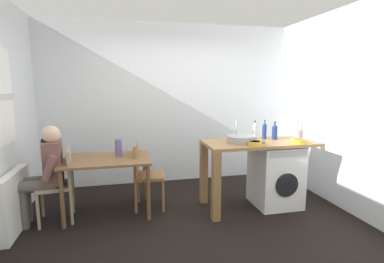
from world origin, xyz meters
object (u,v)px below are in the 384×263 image
(dining_table, at_px, (107,166))
(vase, at_px, (118,148))
(seated_person, at_px, (46,169))
(chair_opposite, at_px, (144,172))
(bottle_clear_small, at_px, (275,131))
(chair_person_seat, at_px, (61,181))
(washing_machine, at_px, (275,175))
(bottle_squat_brown, at_px, (264,130))
(utensil_crock, at_px, (299,134))
(mixing_bowl, at_px, (255,143))
(colander, at_px, (298,141))
(bottle_tall_green, at_px, (255,130))

(dining_table, bearing_deg, vase, 33.69)
(vase, bearing_deg, seated_person, -166.16)
(chair_opposite, bearing_deg, bottle_clear_small, 90.51)
(chair_person_seat, distance_m, washing_machine, 2.83)
(chair_opposite, relative_size, washing_machine, 1.05)
(chair_person_seat, bearing_deg, chair_opposite, -88.87)
(dining_table, distance_m, vase, 0.28)
(bottle_squat_brown, height_order, utensil_crock, utensil_crock)
(chair_person_seat, height_order, bottle_clear_small, bottle_clear_small)
(bottle_clear_small, distance_m, mixing_bowl, 0.54)
(dining_table, height_order, chair_opposite, chair_opposite)
(seated_person, bearing_deg, bottle_squat_brown, -96.71)
(seated_person, height_order, utensil_crock, utensil_crock)
(chair_person_seat, relative_size, washing_machine, 1.05)
(mixing_bowl, bearing_deg, washing_machine, 24.91)
(dining_table, relative_size, bottle_clear_small, 4.39)
(chair_opposite, bearing_deg, utensil_crock, 90.27)
(dining_table, bearing_deg, bottle_clear_small, -3.67)
(vase, bearing_deg, chair_person_seat, -164.68)
(dining_table, bearing_deg, chair_opposite, 7.07)
(bottle_squat_brown, height_order, colander, bottle_squat_brown)
(chair_opposite, bearing_deg, bottle_tall_green, 94.26)
(dining_table, xyz_separation_m, bottle_clear_small, (2.29, -0.15, 0.39))
(chair_opposite, xyz_separation_m, utensil_crock, (2.17, -0.26, 0.48))
(bottle_tall_green, bearing_deg, mixing_bowl, -114.75)
(utensil_crock, bearing_deg, seated_person, 178.54)
(chair_person_seat, bearing_deg, colander, -104.31)
(washing_machine, xyz_separation_m, utensil_crock, (0.37, 0.05, 0.56))
(dining_table, distance_m, bottle_clear_small, 2.33)
(washing_machine, bearing_deg, vase, 170.70)
(dining_table, distance_m, colander, 2.53)
(colander, xyz_separation_m, vase, (-2.31, 0.57, -0.10))
(chair_opposite, bearing_deg, bottle_squat_brown, 92.06)
(dining_table, height_order, bottle_clear_small, bottle_clear_small)
(bottle_tall_green, distance_m, bottle_clear_small, 0.27)
(chair_opposite, height_order, washing_machine, chair_opposite)
(mixing_bowl, height_order, colander, colander)
(chair_opposite, relative_size, colander, 4.50)
(seated_person, xyz_separation_m, utensil_crock, (3.35, -0.09, 0.32))
(bottle_squat_brown, bearing_deg, bottle_tall_green, 148.69)
(mixing_bowl, relative_size, vase, 0.78)
(chair_opposite, bearing_deg, seated_person, -74.84)
(colander, relative_size, vase, 0.88)
(bottle_clear_small, bearing_deg, bottle_tall_green, 151.51)
(chair_opposite, distance_m, bottle_squat_brown, 1.78)
(seated_person, relative_size, mixing_bowl, 6.71)
(mixing_bowl, bearing_deg, dining_table, 166.46)
(bottle_squat_brown, xyz_separation_m, utensil_crock, (0.48, -0.11, -0.05))
(bottle_tall_green, height_order, mixing_bowl, bottle_tall_green)
(mixing_bowl, distance_m, utensil_crock, 0.83)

